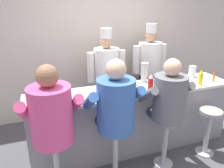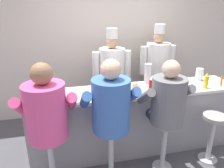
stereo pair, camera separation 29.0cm
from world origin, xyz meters
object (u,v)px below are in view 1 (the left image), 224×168
object	(u,v)px
napkin_dispenser_chrome	(169,84)
cereal_bowl	(49,102)
mustard_bottle_yellow	(201,78)
breakfast_plate	(76,101)
cup_stack_steel	(144,73)
empty_stool_round	(209,125)
ketchup_bottle_red	(151,83)
coffee_mug_tan	(134,85)
diner_seated_grey	(168,100)
cook_in_whites_near	(107,74)
cook_in_whites_far	(149,66)
diner_seated_pink	(51,117)
diner_seated_blue	(115,107)
hot_sauce_bottle_orange	(214,77)
water_pitcher_clear	(192,72)

from	to	relation	value
napkin_dispenser_chrome	cereal_bowl	bearing A→B (deg)	177.91
cereal_bowl	napkin_dispenser_chrome	bearing A→B (deg)	-2.09
mustard_bottle_yellow	breakfast_plate	bearing A→B (deg)	179.96
cup_stack_steel	empty_stool_round	bearing A→B (deg)	-46.84
ketchup_bottle_red	coffee_mug_tan	world-z (taller)	ketchup_bottle_red
coffee_mug_tan	diner_seated_grey	bearing A→B (deg)	-67.95
mustard_bottle_yellow	cook_in_whites_near	xyz separation A→B (m)	(-1.13, 0.99, -0.12)
cereal_bowl	cup_stack_steel	bearing A→B (deg)	12.42
cereal_bowl	cook_in_whites_far	distance (m)	2.21
diner_seated_pink	cook_in_whites_far	xyz separation A→B (m)	(1.94, 1.44, -0.01)
mustard_bottle_yellow	cook_in_whites_far	size ratio (longest dim) A/B	0.13
breakfast_plate	napkin_dispenser_chrome	distance (m)	1.30
ketchup_bottle_red	cup_stack_steel	world-z (taller)	cup_stack_steel
cook_in_whites_near	empty_stool_round	bearing A→B (deg)	-51.10
coffee_mug_tan	diner_seated_grey	xyz separation A→B (m)	(0.22, -0.54, -0.05)
cup_stack_steel	diner_seated_blue	size ratio (longest dim) A/B	0.20
ketchup_bottle_red	diner_seated_pink	xyz separation A→B (m)	(-1.35, -0.34, -0.09)
coffee_mug_tan	diner_seated_pink	size ratio (longest dim) A/B	0.09
ketchup_bottle_red	cup_stack_steel	size ratio (longest dim) A/B	0.80
mustard_bottle_yellow	empty_stool_round	distance (m)	0.69
cup_stack_steel	hot_sauce_bottle_orange	bearing A→B (deg)	-18.56
mustard_bottle_yellow	cook_in_whites_near	size ratio (longest dim) A/B	0.13
breakfast_plate	diner_seated_grey	world-z (taller)	diner_seated_grey
cereal_bowl	coffee_mug_tan	world-z (taller)	coffee_mug_tan
hot_sauce_bottle_orange	cook_in_whites_far	size ratio (longest dim) A/B	0.09
mustard_bottle_yellow	diner_seated_blue	xyz separation A→B (m)	(-1.46, -0.31, -0.09)
mustard_bottle_yellow	water_pitcher_clear	size ratio (longest dim) A/B	1.23
water_pitcher_clear	coffee_mug_tan	size ratio (longest dim) A/B	1.34
cook_in_whites_near	mustard_bottle_yellow	bearing A→B (deg)	-41.21
diner_seated_grey	cereal_bowl	bearing A→B (deg)	165.22
cook_in_whites_near	water_pitcher_clear	bearing A→B (deg)	-27.86
coffee_mug_tan	cook_in_whites_near	distance (m)	0.78
diner_seated_grey	ketchup_bottle_red	bearing A→B (deg)	99.63
hot_sauce_bottle_orange	diner_seated_blue	distance (m)	1.78
diner_seated_pink	diner_seated_blue	xyz separation A→B (m)	(0.70, -0.00, -0.00)
hot_sauce_bottle_orange	diner_seated_blue	xyz separation A→B (m)	(-1.74, -0.34, -0.06)
water_pitcher_clear	diner_seated_pink	xyz separation A→B (m)	(-2.27, -0.64, -0.07)
mustard_bottle_yellow	breakfast_plate	distance (m)	1.84
diner_seated_pink	napkin_dispenser_chrome	bearing A→B (deg)	10.78
diner_seated_grey	cook_in_whites_far	size ratio (longest dim) A/B	0.85
napkin_dispenser_chrome	empty_stool_round	xyz separation A→B (m)	(0.49, -0.35, -0.56)
napkin_dispenser_chrome	diner_seated_blue	size ratio (longest dim) A/B	0.09
diner_seated_blue	cook_in_whites_far	world-z (taller)	cook_in_whites_far
coffee_mug_tan	cup_stack_steel	xyz separation A→B (m)	(0.24, 0.15, 0.11)
water_pitcher_clear	cereal_bowl	distance (m)	2.29
water_pitcher_clear	cereal_bowl	size ratio (longest dim) A/B	1.31
breakfast_plate	cook_in_whites_near	size ratio (longest dim) A/B	0.13
cup_stack_steel	diner_seated_grey	distance (m)	0.70
ketchup_bottle_red	napkin_dispenser_chrome	xyz separation A→B (m)	(0.27, -0.03, -0.04)
breakfast_plate	diner_seated_pink	distance (m)	0.44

